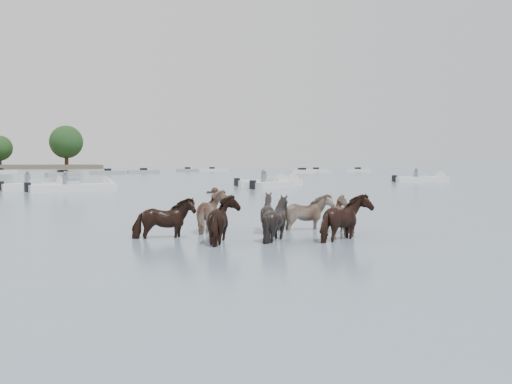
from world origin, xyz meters
name	(u,v)px	position (x,y,z in m)	size (l,w,h in m)	color
ground	(200,237)	(0.00, 0.00, 0.00)	(400.00, 400.00, 0.00)	#4B5F6C
pony_herd	(267,220)	(1.71, -0.39, 0.41)	(6.47, 4.37, 1.42)	black
swimming_pony	(214,191)	(5.99, 19.63, 0.10)	(0.72, 0.44, 0.44)	black
motorboat_a	(45,187)	(-3.79, 26.76, 0.23)	(4.82, 2.51, 1.92)	silver
motorboat_b	(84,188)	(-1.40, 24.35, 0.22)	(6.12, 3.04, 1.92)	silver
motorboat_c	(277,183)	(13.65, 28.20, 0.22)	(6.19, 2.40, 1.92)	silver
motorboat_d	(275,185)	(11.92, 24.31, 0.23)	(4.75, 4.07, 1.92)	silver
motorboat_e	(427,179)	(30.38, 31.31, 0.22)	(6.31, 1.71, 1.92)	silver
distant_flotilla	(66,172)	(-0.76, 77.92, 0.26)	(102.10, 28.53, 0.93)	silver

